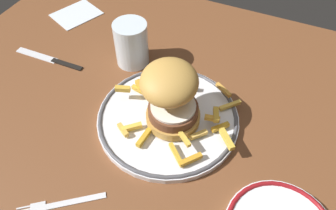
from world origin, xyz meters
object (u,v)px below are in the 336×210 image
fork (59,204)px  napkin (76,14)px  burger (170,95)px  knife (54,60)px  dinner_plate (168,117)px  water_glass (132,46)px

fork → napkin: same height
burger → napkin: size_ratio=1.13×
fork → knife: bearing=128.4°
dinner_plate → water_glass: 19.63cm
burger → knife: bearing=171.2°
dinner_plate → napkin: dinner_plate is taller
burger → water_glass: burger is taller
fork → knife: 36.10cm
water_glass → napkin: bearing=156.1°
fork → napkin: (-28.58, 46.07, 0.02)cm
dinner_plate → knife: bearing=171.0°
dinner_plate → burger: (0.43, 0.03, 6.69)cm
dinner_plate → water_glass: size_ratio=2.73×
dinner_plate → napkin: bearing=148.8°
water_glass → fork: size_ratio=0.82×
dinner_plate → water_glass: water_glass is taller
burger → napkin: burger is taller
dinner_plate → water_glass: (-14.63, 12.60, 3.57)cm
dinner_plate → knife: 31.81cm
fork → dinner_plate: bearing=68.9°
burger → knife: 33.03cm
dinner_plate → napkin: (-37.57, 22.74, -0.64)cm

